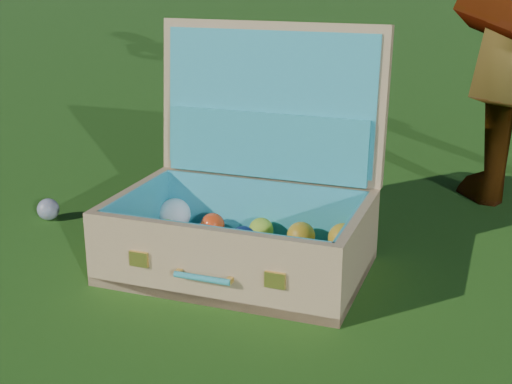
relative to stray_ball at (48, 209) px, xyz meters
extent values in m
plane|color=#215114|center=(0.70, 0.08, -0.03)|extent=(60.00, 60.00, 0.00)
sphere|color=teal|center=(0.00, 0.00, 0.00)|extent=(0.06, 0.06, 0.06)
cube|color=tan|center=(0.67, -0.01, -0.02)|extent=(0.67, 0.51, 0.02)
cube|color=tan|center=(0.71, -0.20, 0.06)|extent=(0.60, 0.14, 0.18)
cube|color=tan|center=(0.64, 0.17, 0.06)|extent=(0.60, 0.14, 0.18)
cube|color=tan|center=(0.39, -0.07, 0.06)|extent=(0.09, 0.36, 0.18)
cube|color=tan|center=(0.96, 0.04, 0.06)|extent=(0.09, 0.36, 0.18)
cube|color=teal|center=(0.67, -0.01, -0.01)|extent=(0.62, 0.46, 0.01)
cube|color=teal|center=(0.71, -0.19, 0.07)|extent=(0.55, 0.11, 0.16)
cube|color=teal|center=(0.64, 0.16, 0.07)|extent=(0.55, 0.11, 0.16)
cube|color=teal|center=(0.40, -0.07, 0.07)|extent=(0.08, 0.35, 0.16)
cube|color=teal|center=(0.95, 0.04, 0.07)|extent=(0.08, 0.35, 0.16)
cube|color=tan|center=(0.63, 0.22, 0.35)|extent=(0.61, 0.19, 0.40)
cube|color=teal|center=(0.63, 0.20, 0.35)|extent=(0.56, 0.15, 0.36)
cube|color=teal|center=(0.64, 0.18, 0.24)|extent=(0.54, 0.14, 0.17)
cube|color=#F2C659|center=(0.55, -0.25, 0.06)|extent=(0.05, 0.02, 0.04)
cube|color=#F2C659|center=(0.87, -0.19, 0.06)|extent=(0.05, 0.02, 0.04)
cylinder|color=teal|center=(0.72, -0.23, 0.04)|extent=(0.13, 0.04, 0.01)
cube|color=#F2C659|center=(0.66, -0.23, 0.04)|extent=(0.02, 0.02, 0.01)
cube|color=#F2C659|center=(0.77, -0.21, 0.04)|extent=(0.02, 0.02, 0.01)
sphere|color=#9FC02E|center=(0.46, -0.18, 0.03)|extent=(0.08, 0.08, 0.08)
sphere|color=white|center=(0.60, -0.17, 0.04)|extent=(0.08, 0.08, 0.08)
sphere|color=#0D1844|center=(0.69, -0.14, 0.02)|extent=(0.06, 0.06, 0.06)
sphere|color=beige|center=(0.82, -0.12, 0.03)|extent=(0.06, 0.06, 0.06)
sphere|color=white|center=(0.92, -0.10, 0.02)|extent=(0.06, 0.06, 0.06)
sphere|color=#9FC02E|center=(0.45, -0.11, 0.03)|extent=(0.07, 0.07, 0.07)
sphere|color=#9FC02E|center=(0.56, -0.09, 0.03)|extent=(0.06, 0.06, 0.06)
sphere|color=#9FC02E|center=(0.67, -0.05, 0.03)|extent=(0.08, 0.08, 0.08)
sphere|color=beige|center=(0.80, -0.04, 0.04)|extent=(0.09, 0.09, 0.09)
sphere|color=red|center=(0.92, -0.01, 0.02)|extent=(0.04, 0.04, 0.04)
sphere|color=#9FC02E|center=(0.45, -0.01, 0.03)|extent=(0.06, 0.06, 0.06)
sphere|color=red|center=(0.54, 0.01, 0.03)|extent=(0.06, 0.06, 0.06)
sphere|color=#0D1844|center=(0.66, 0.03, 0.03)|extent=(0.07, 0.07, 0.07)
sphere|color=red|center=(0.77, 0.04, 0.02)|extent=(0.05, 0.05, 0.05)
sphere|color=red|center=(0.89, 0.08, 0.02)|extent=(0.05, 0.05, 0.05)
sphere|color=white|center=(0.41, 0.07, 0.04)|extent=(0.09, 0.09, 0.09)
sphere|color=red|center=(0.53, 0.08, 0.03)|extent=(0.06, 0.06, 0.06)
sphere|color=#9FC02E|center=(0.66, 0.12, 0.03)|extent=(0.06, 0.06, 0.06)
sphere|color=gold|center=(0.77, 0.12, 0.03)|extent=(0.07, 0.07, 0.07)
sphere|color=gold|center=(0.87, 0.16, 0.03)|extent=(0.08, 0.08, 0.08)
camera|label=1|loc=(1.54, -1.37, 0.70)|focal=50.00mm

